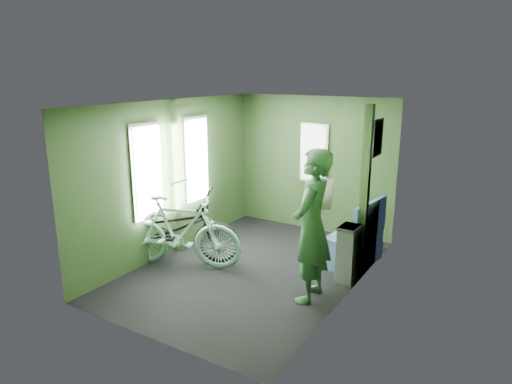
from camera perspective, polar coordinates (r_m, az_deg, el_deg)
room at (r=6.09m, az=-0.60°, el=2.98°), size 4.00×4.02×2.31m
bicycle_black at (r=6.83m, az=-10.28°, el=-8.56°), size 2.21×1.57×1.18m
bicycle_mint at (r=6.66m, az=-9.28°, el=-9.18°), size 1.85×1.15×1.10m
passenger at (r=5.41m, az=6.97°, el=-4.27°), size 0.50×0.73×1.85m
waste_box at (r=6.12m, az=11.44°, el=-7.57°), size 0.23×0.32×0.77m
bench_seat at (r=6.72m, az=12.24°, el=-6.50°), size 0.62×0.96×0.95m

